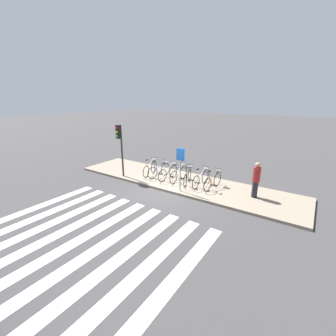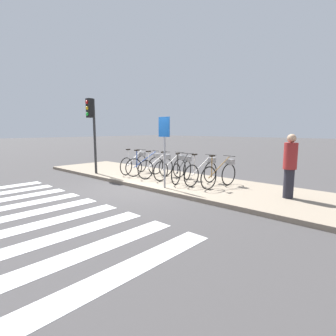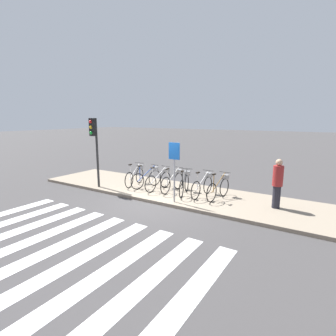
{
  "view_description": "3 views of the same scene",
  "coord_description": "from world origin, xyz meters",
  "px_view_note": "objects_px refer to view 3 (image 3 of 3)",
  "views": [
    {
      "loc": [
        6.13,
        -8.67,
        4.58
      ],
      "look_at": [
        -0.16,
        0.63,
        1.07
      ],
      "focal_mm": 24.0,
      "sensor_mm": 36.0,
      "label": 1
    },
    {
      "loc": [
        6.3,
        -5.54,
        1.92
      ],
      "look_at": [
        0.68,
        0.57,
        0.7
      ],
      "focal_mm": 28.0,
      "sensor_mm": 36.0,
      "label": 2
    },
    {
      "loc": [
        5.52,
        -7.6,
        3.17
      ],
      "look_at": [
        0.12,
        0.91,
        1.22
      ],
      "focal_mm": 28.0,
      "sensor_mm": 36.0,
      "label": 3
    }
  ],
  "objects_px": {
    "parked_bicycle_6": "(219,187)",
    "traffic_light": "(94,138)",
    "parked_bicycle_4": "(185,183)",
    "sign_post": "(174,162)",
    "parked_bicycle_3": "(173,180)",
    "parked_bicycle_0": "(136,175)",
    "parked_bicycle_1": "(148,177)",
    "parked_bicycle_5": "(203,185)",
    "parked_bicycle_2": "(160,179)",
    "pedestrian": "(278,183)"
  },
  "relations": [
    {
      "from": "parked_bicycle_1",
      "to": "parked_bicycle_6",
      "type": "distance_m",
      "value": 3.3
    },
    {
      "from": "parked_bicycle_1",
      "to": "parked_bicycle_5",
      "type": "distance_m",
      "value": 2.64
    },
    {
      "from": "sign_post",
      "to": "parked_bicycle_5",
      "type": "bearing_deg",
      "value": 65.74
    },
    {
      "from": "parked_bicycle_4",
      "to": "traffic_light",
      "type": "distance_m",
      "value": 4.34
    },
    {
      "from": "parked_bicycle_1",
      "to": "parked_bicycle_2",
      "type": "distance_m",
      "value": 0.66
    },
    {
      "from": "parked_bicycle_0",
      "to": "parked_bicycle_3",
      "type": "bearing_deg",
      "value": 1.7
    },
    {
      "from": "parked_bicycle_0",
      "to": "pedestrian",
      "type": "bearing_deg",
      "value": 1.33
    },
    {
      "from": "parked_bicycle_4",
      "to": "parked_bicycle_5",
      "type": "relative_size",
      "value": 0.97
    },
    {
      "from": "parked_bicycle_4",
      "to": "sign_post",
      "type": "height_order",
      "value": "sign_post"
    },
    {
      "from": "parked_bicycle_5",
      "to": "sign_post",
      "type": "distance_m",
      "value": 1.73
    },
    {
      "from": "parked_bicycle_1",
      "to": "sign_post",
      "type": "relative_size",
      "value": 0.76
    },
    {
      "from": "parked_bicycle_0",
      "to": "parked_bicycle_6",
      "type": "relative_size",
      "value": 0.99
    },
    {
      "from": "parked_bicycle_0",
      "to": "parked_bicycle_5",
      "type": "relative_size",
      "value": 0.99
    },
    {
      "from": "parked_bicycle_0",
      "to": "parked_bicycle_1",
      "type": "distance_m",
      "value": 0.72
    },
    {
      "from": "parked_bicycle_4",
      "to": "traffic_light",
      "type": "xyz_separation_m",
      "value": [
        -3.8,
        -1.19,
        1.74
      ]
    },
    {
      "from": "parked_bicycle_1",
      "to": "parked_bicycle_3",
      "type": "distance_m",
      "value": 1.27
    },
    {
      "from": "parked_bicycle_0",
      "to": "parked_bicycle_6",
      "type": "distance_m",
      "value": 4.02
    },
    {
      "from": "pedestrian",
      "to": "sign_post",
      "type": "bearing_deg",
      "value": -157.76
    },
    {
      "from": "parked_bicycle_0",
      "to": "parked_bicycle_1",
      "type": "relative_size",
      "value": 1.01
    },
    {
      "from": "parked_bicycle_1",
      "to": "traffic_light",
      "type": "distance_m",
      "value": 2.87
    },
    {
      "from": "pedestrian",
      "to": "sign_post",
      "type": "distance_m",
      "value": 3.58
    },
    {
      "from": "parked_bicycle_1",
      "to": "parked_bicycle_3",
      "type": "bearing_deg",
      "value": 3.42
    },
    {
      "from": "parked_bicycle_5",
      "to": "parked_bicycle_6",
      "type": "bearing_deg",
      "value": 2.79
    },
    {
      "from": "parked_bicycle_3",
      "to": "parked_bicycle_6",
      "type": "bearing_deg",
      "value": 1.16
    },
    {
      "from": "parked_bicycle_6",
      "to": "traffic_light",
      "type": "relative_size",
      "value": 0.56
    },
    {
      "from": "parked_bicycle_5",
      "to": "parked_bicycle_6",
      "type": "relative_size",
      "value": 1.0
    },
    {
      "from": "parked_bicycle_5",
      "to": "parked_bicycle_2",
      "type": "bearing_deg",
      "value": -176.15
    },
    {
      "from": "parked_bicycle_1",
      "to": "parked_bicycle_3",
      "type": "relative_size",
      "value": 0.98
    },
    {
      "from": "parked_bicycle_2",
      "to": "parked_bicycle_5",
      "type": "distance_m",
      "value": 1.98
    },
    {
      "from": "parked_bicycle_5",
      "to": "parked_bicycle_1",
      "type": "bearing_deg",
      "value": -178.16
    },
    {
      "from": "parked_bicycle_3",
      "to": "sign_post",
      "type": "distance_m",
      "value": 1.81
    },
    {
      "from": "parked_bicycle_4",
      "to": "parked_bicycle_3",
      "type": "bearing_deg",
      "value": 168.41
    },
    {
      "from": "parked_bicycle_3",
      "to": "sign_post",
      "type": "height_order",
      "value": "sign_post"
    },
    {
      "from": "parked_bicycle_6",
      "to": "parked_bicycle_5",
      "type": "bearing_deg",
      "value": -177.21
    },
    {
      "from": "parked_bicycle_0",
      "to": "traffic_light",
      "type": "distance_m",
      "value": 2.45
    },
    {
      "from": "parked_bicycle_6",
      "to": "pedestrian",
      "type": "relative_size",
      "value": 1.0
    },
    {
      "from": "parked_bicycle_6",
      "to": "sign_post",
      "type": "relative_size",
      "value": 0.77
    },
    {
      "from": "traffic_light",
      "to": "parked_bicycle_6",
      "type": "bearing_deg",
      "value": 14.57
    },
    {
      "from": "parked_bicycle_3",
      "to": "parked_bicycle_4",
      "type": "distance_m",
      "value": 0.62
    },
    {
      "from": "parked_bicycle_5",
      "to": "sign_post",
      "type": "relative_size",
      "value": 0.78
    },
    {
      "from": "parked_bicycle_0",
      "to": "parked_bicycle_2",
      "type": "distance_m",
      "value": 1.38
    },
    {
      "from": "parked_bicycle_2",
      "to": "parked_bicycle_3",
      "type": "height_order",
      "value": "same"
    },
    {
      "from": "sign_post",
      "to": "parked_bicycle_2",
      "type": "bearing_deg",
      "value": 141.23
    },
    {
      "from": "parked_bicycle_4",
      "to": "parked_bicycle_6",
      "type": "bearing_deg",
      "value": 6.71
    },
    {
      "from": "parked_bicycle_1",
      "to": "parked_bicycle_5",
      "type": "height_order",
      "value": "same"
    },
    {
      "from": "parked_bicycle_0",
      "to": "traffic_light",
      "type": "xyz_separation_m",
      "value": [
        -1.19,
        -1.25,
        1.74
      ]
    },
    {
      "from": "pedestrian",
      "to": "parked_bicycle_4",
      "type": "bearing_deg",
      "value": -176.57
    },
    {
      "from": "parked_bicycle_4",
      "to": "sign_post",
      "type": "distance_m",
      "value": 1.55
    },
    {
      "from": "parked_bicycle_6",
      "to": "traffic_light",
      "type": "height_order",
      "value": "traffic_light"
    },
    {
      "from": "parked_bicycle_5",
      "to": "traffic_light",
      "type": "xyz_separation_m",
      "value": [
        -4.55,
        -1.32,
        1.74
      ]
    }
  ]
}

